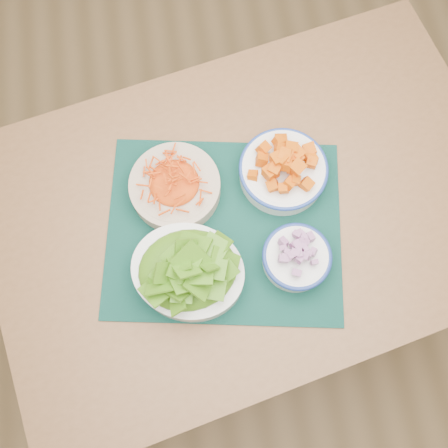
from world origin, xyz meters
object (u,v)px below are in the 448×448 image
at_px(carrot_bowl, 175,185).
at_px(squash_bowl, 284,168).
at_px(lettuce_bowl, 187,269).
at_px(onion_bowl, 297,257).
at_px(table, 249,221).
at_px(placemat, 224,228).

bearing_deg(carrot_bowl, squash_bowl, 0.00).
relative_size(lettuce_bowl, onion_bowl, 1.63).
bearing_deg(onion_bowl, squash_bowl, 87.51).
bearing_deg(table, lettuce_bowl, -151.41).
relative_size(carrot_bowl, onion_bowl, 1.26).
bearing_deg(squash_bowl, onion_bowl, -92.49).
xyz_separation_m(lettuce_bowl, onion_bowl, (0.22, -0.00, -0.02)).
bearing_deg(carrot_bowl, lettuce_bowl, -88.73).
relative_size(table, lettuce_bowl, 4.41).
xyz_separation_m(placemat, carrot_bowl, (-0.09, 0.10, 0.04)).
bearing_deg(lettuce_bowl, placemat, 69.44).
bearing_deg(squash_bowl, carrot_bowl, 180.00).
bearing_deg(table, placemat, -160.37).
xyz_separation_m(carrot_bowl, squash_bowl, (0.24, 0.00, 0.01)).
relative_size(squash_bowl, onion_bowl, 1.09).
height_order(placemat, carrot_bowl, carrot_bowl).
height_order(placemat, onion_bowl, onion_bowl).
bearing_deg(carrot_bowl, placemat, -47.64).
xyz_separation_m(carrot_bowl, lettuce_bowl, (0.00, -0.19, 0.02)).
bearing_deg(onion_bowl, placemat, 145.34).
bearing_deg(placemat, table, 41.66).
bearing_deg(table, carrot_bowl, 147.42).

